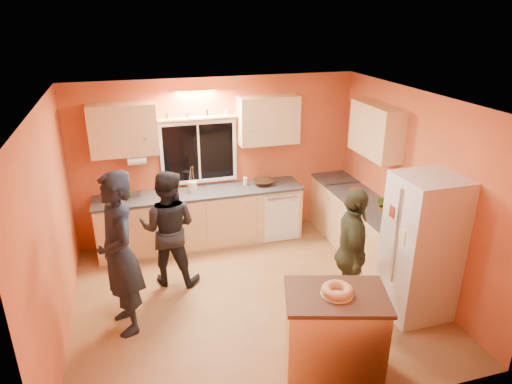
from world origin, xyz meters
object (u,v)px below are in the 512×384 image
object	(u,v)px
person_right	(352,254)
refrigerator	(422,247)
person_center	(168,228)
island	(334,334)
person_left	(119,254)

from	to	relation	value
person_right	refrigerator	bearing A→B (deg)	-84.04
person_center	person_right	bearing A→B (deg)	167.55
island	person_center	size ratio (longest dim) A/B	0.71
island	person_center	bearing A→B (deg)	138.91
island	person_right	size ratio (longest dim) A/B	0.69
refrigerator	person_right	xyz separation A→B (m)	(-0.81, 0.20, -0.07)
island	person_left	xyz separation A→B (m)	(-2.02, 1.37, 0.49)
refrigerator	island	bearing A→B (deg)	-154.64
refrigerator	person_right	distance (m)	0.84
island	person_left	bearing A→B (deg)	162.57
island	person_right	xyz separation A→B (m)	(0.63, 0.88, 0.34)
person_left	person_center	world-z (taller)	person_left
island	person_center	world-z (taller)	person_center
refrigerator	island	xyz separation A→B (m)	(-1.44, -0.68, -0.41)
person_left	refrigerator	bearing A→B (deg)	64.36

